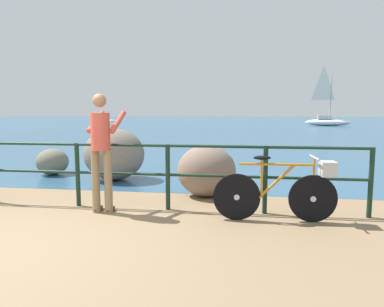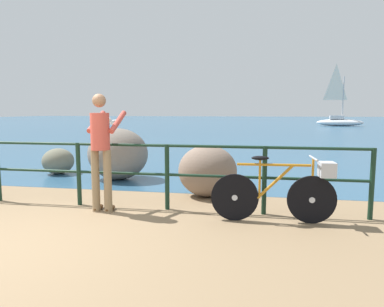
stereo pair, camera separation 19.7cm
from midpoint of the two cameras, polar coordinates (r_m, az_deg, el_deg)
ground_plane at (r=23.62m, az=1.62°, el=3.13°), size 120.00×120.00×0.10m
sea_surface at (r=51.37m, az=5.20°, el=5.24°), size 120.00×90.00×0.01m
promenade_railing at (r=5.93m, az=-19.06°, el=-2.05°), size 8.93×0.07×1.02m
bicycle at (r=5.00m, az=13.90°, el=-5.56°), size 1.70×0.48×0.92m
person_at_railing at (r=5.40m, az=-15.53°, el=1.00°), size 0.46×0.65×1.78m
breakwater_boulder_main at (r=7.97m, az=-13.25°, el=-0.12°), size 1.35×1.17×1.15m
breakwater_boulder_left at (r=9.09m, az=-22.34°, el=-1.26°), size 0.75×0.77×0.62m
breakwater_boulder_right at (r=6.27m, az=1.47°, el=-2.85°), size 1.05×0.87×0.92m
seagull at (r=8.04m, az=-13.72°, el=5.02°), size 0.32×0.24×0.23m
sailboat at (r=38.10m, az=20.98°, el=5.28°), size 4.52×1.78×6.16m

